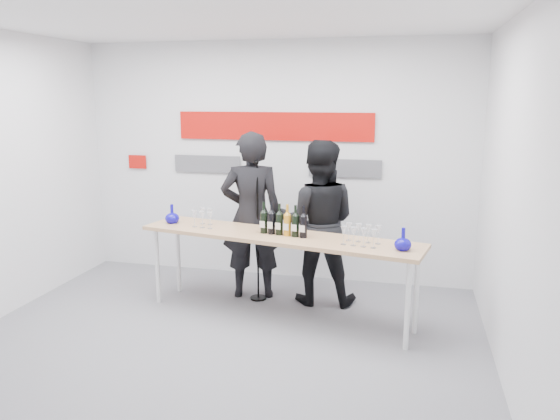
% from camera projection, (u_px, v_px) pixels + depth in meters
% --- Properties ---
extents(ground, '(5.00, 5.00, 0.00)m').
position_uv_depth(ground, '(225.00, 338.00, 5.34)').
color(ground, slate).
rests_on(ground, ground).
extents(back_wall, '(5.00, 0.04, 3.00)m').
position_uv_depth(back_wall, '(275.00, 162.00, 6.93)').
color(back_wall, silver).
rests_on(back_wall, ground).
extents(signage, '(3.38, 0.02, 0.79)m').
position_uv_depth(signage, '(270.00, 138.00, 6.85)').
color(signage, '#BA0E08').
rests_on(signage, back_wall).
extents(tasting_table, '(3.09, 1.20, 0.91)m').
position_uv_depth(tasting_table, '(278.00, 241.00, 5.69)').
color(tasting_table, tan).
rests_on(tasting_table, ground).
extents(wine_bottles, '(0.53, 0.18, 0.33)m').
position_uv_depth(wine_bottles, '(283.00, 220.00, 5.61)').
color(wine_bottles, black).
rests_on(wine_bottles, tasting_table).
extents(decanter_left, '(0.16, 0.16, 0.21)m').
position_uv_depth(decanter_left, '(172.00, 214.00, 6.17)').
color(decanter_left, '#0F089F').
rests_on(decanter_left, tasting_table).
extents(decanter_right, '(0.16, 0.16, 0.21)m').
position_uv_depth(decanter_right, '(403.00, 239.00, 5.09)').
color(decanter_right, '#0F089F').
rests_on(decanter_right, tasting_table).
extents(glasses_left, '(0.26, 0.26, 0.18)m').
position_uv_depth(glasses_left, '(204.00, 218.00, 6.01)').
color(glasses_left, silver).
rests_on(glasses_left, tasting_table).
extents(glasses_right, '(0.39, 0.28, 0.18)m').
position_uv_depth(glasses_right, '(361.00, 235.00, 5.29)').
color(glasses_right, silver).
rests_on(glasses_right, tasting_table).
extents(presenter_left, '(0.80, 0.63, 1.94)m').
position_uv_depth(presenter_left, '(252.00, 216.00, 6.29)').
color(presenter_left, black).
rests_on(presenter_left, ground).
extents(presenter_right, '(0.96, 0.78, 1.86)m').
position_uv_depth(presenter_right, '(318.00, 223.00, 6.12)').
color(presenter_right, black).
rests_on(presenter_right, ground).
extents(mic_stand, '(0.19, 0.19, 1.63)m').
position_uv_depth(mic_stand, '(258.00, 258.00, 6.27)').
color(mic_stand, black).
rests_on(mic_stand, ground).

